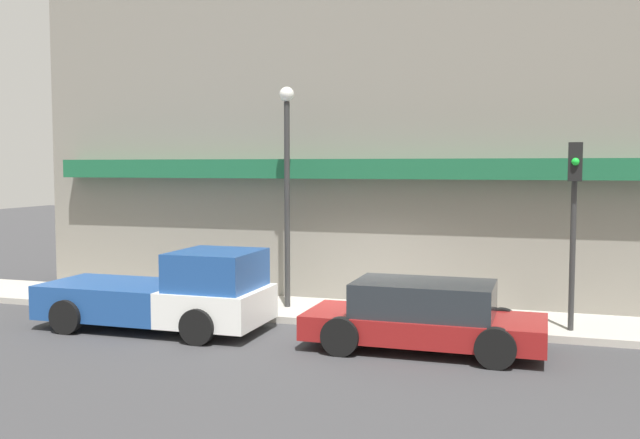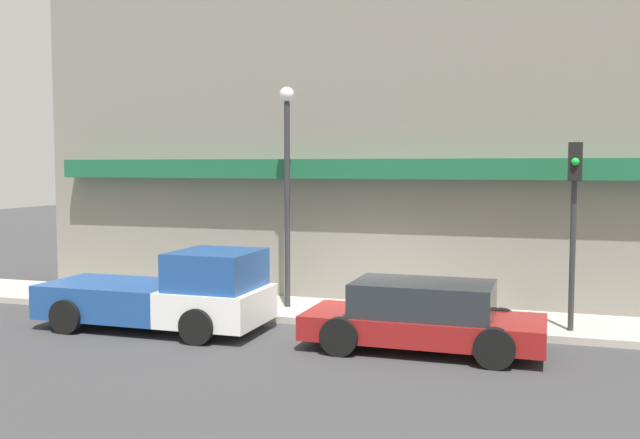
# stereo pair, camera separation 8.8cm
# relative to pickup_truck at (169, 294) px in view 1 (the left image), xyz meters

# --- Properties ---
(ground_plane) EXTENTS (80.00, 80.00, 0.00)m
(ground_plane) POSITION_rel_pickup_truck_xyz_m (3.89, 1.36, -0.80)
(ground_plane) COLOR #38383A
(sidewalk) EXTENTS (36.00, 2.52, 0.16)m
(sidewalk) POSITION_rel_pickup_truck_xyz_m (3.89, 2.62, -0.72)
(sidewalk) COLOR #ADA89E
(sidewalk) RESTS_ON ground
(building) EXTENTS (19.80, 3.80, 10.35)m
(building) POSITION_rel_pickup_truck_xyz_m (3.91, 5.35, 3.49)
(building) COLOR gray
(building) RESTS_ON ground
(pickup_truck) EXTENTS (5.10, 2.24, 1.81)m
(pickup_truck) POSITION_rel_pickup_truck_xyz_m (0.00, 0.00, 0.00)
(pickup_truck) COLOR white
(pickup_truck) RESTS_ON ground
(parked_car) EXTENTS (4.68, 2.06, 1.37)m
(parked_car) POSITION_rel_pickup_truck_xyz_m (5.66, -0.00, -0.12)
(parked_car) COLOR maroon
(parked_car) RESTS_ON ground
(fire_hydrant) EXTENTS (0.22, 0.22, 0.63)m
(fire_hydrant) POSITION_rel_pickup_truck_xyz_m (-0.15, 1.92, -0.32)
(fire_hydrant) COLOR #196633
(fire_hydrant) RESTS_ON sidewalk
(street_lamp) EXTENTS (0.36, 0.36, 5.40)m
(street_lamp) POSITION_rel_pickup_truck_xyz_m (1.85, 2.53, 2.74)
(street_lamp) COLOR #2D2D2D
(street_lamp) RESTS_ON sidewalk
(traffic_light) EXTENTS (0.28, 0.42, 3.97)m
(traffic_light) POSITION_rel_pickup_truck_xyz_m (8.46, 1.90, 2.07)
(traffic_light) COLOR #2D2D2D
(traffic_light) RESTS_ON sidewalk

